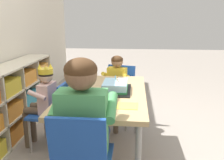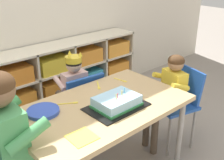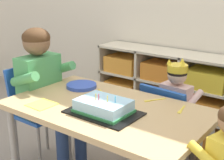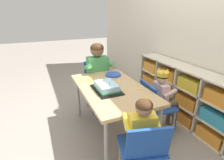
{
  "view_description": "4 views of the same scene",
  "coord_description": "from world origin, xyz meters",
  "px_view_note": "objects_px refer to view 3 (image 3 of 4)",
  "views": [
    {
      "loc": [
        -2.0,
        -0.25,
        1.26
      ],
      "look_at": [
        0.1,
        -0.06,
        0.72
      ],
      "focal_mm": 39.43,
      "sensor_mm": 36.0,
      "label": 1
    },
    {
      "loc": [
        -1.07,
        -1.28,
        1.55
      ],
      "look_at": [
        0.1,
        0.01,
        0.79
      ],
      "focal_mm": 44.81,
      "sensor_mm": 36.0,
      "label": 2
    },
    {
      "loc": [
        1.07,
        -1.37,
        1.35
      ],
      "look_at": [
        0.01,
        0.04,
        0.79
      ],
      "focal_mm": 51.15,
      "sensor_mm": 36.0,
      "label": 3
    },
    {
      "loc": [
        1.72,
        -0.75,
        1.46
      ],
      "look_at": [
        0.1,
        -0.04,
        0.77
      ],
      "focal_mm": 28.36,
      "sensor_mm": 36.0,
      "label": 4
    }
  ],
  "objects_px": {
    "adult_helper_seated": "(45,85)",
    "activity_table": "(106,115)",
    "birthday_cake_on_tray": "(104,108)",
    "fork_by_napkin": "(181,110)",
    "classroom_chair_blue": "(169,122)",
    "classroom_chair_adult_side": "(36,106)",
    "child_with_crown": "(179,101)",
    "fork_at_table_front_edge": "(154,100)",
    "paper_plate_stack": "(82,86)",
    "fork_near_cake_tray": "(103,93)"
  },
  "relations": [
    {
      "from": "classroom_chair_adult_side",
      "to": "child_with_crown",
      "type": "bearing_deg",
      "value": -57.55
    },
    {
      "from": "adult_helper_seated",
      "to": "fork_at_table_front_edge",
      "type": "xyz_separation_m",
      "value": [
        0.76,
        0.2,
        -0.0
      ]
    },
    {
      "from": "classroom_chair_blue",
      "to": "classroom_chair_adult_side",
      "type": "bearing_deg",
      "value": 32.24
    },
    {
      "from": "fork_by_napkin",
      "to": "fork_at_table_front_edge",
      "type": "distance_m",
      "value": 0.21
    },
    {
      "from": "adult_helper_seated",
      "to": "paper_plate_stack",
      "type": "bearing_deg",
      "value": -63.46
    },
    {
      "from": "adult_helper_seated",
      "to": "activity_table",
      "type": "bearing_deg",
      "value": -95.14
    },
    {
      "from": "classroom_chair_blue",
      "to": "fork_at_table_front_edge",
      "type": "height_order",
      "value": "classroom_chair_blue"
    },
    {
      "from": "activity_table",
      "to": "adult_helper_seated",
      "type": "bearing_deg",
      "value": 174.83
    },
    {
      "from": "adult_helper_seated",
      "to": "classroom_chair_blue",
      "type": "bearing_deg",
      "value": -59.34
    },
    {
      "from": "classroom_chair_blue",
      "to": "fork_by_napkin",
      "type": "relative_size",
      "value": 5.38
    },
    {
      "from": "adult_helper_seated",
      "to": "child_with_crown",
      "type": "bearing_deg",
      "value": -53.64
    },
    {
      "from": "activity_table",
      "to": "fork_near_cake_tray",
      "type": "relative_size",
      "value": 9.19
    },
    {
      "from": "paper_plate_stack",
      "to": "fork_near_cake_tray",
      "type": "xyz_separation_m",
      "value": [
        0.19,
        -0.01,
        -0.01
      ]
    },
    {
      "from": "activity_table",
      "to": "adult_helper_seated",
      "type": "relative_size",
      "value": 1.14
    },
    {
      "from": "classroom_chair_blue",
      "to": "fork_by_napkin",
      "type": "distance_m",
      "value": 0.43
    },
    {
      "from": "birthday_cake_on_tray",
      "to": "paper_plate_stack",
      "type": "distance_m",
      "value": 0.48
    },
    {
      "from": "adult_helper_seated",
      "to": "fork_by_napkin",
      "type": "distance_m",
      "value": 0.98
    },
    {
      "from": "adult_helper_seated",
      "to": "birthday_cake_on_tray",
      "type": "relative_size",
      "value": 2.59
    },
    {
      "from": "paper_plate_stack",
      "to": "child_with_crown",
      "type": "bearing_deg",
      "value": 40.11
    },
    {
      "from": "paper_plate_stack",
      "to": "fork_near_cake_tray",
      "type": "relative_size",
      "value": 1.61
    },
    {
      "from": "classroom_chair_blue",
      "to": "activity_table",
      "type": "bearing_deg",
      "value": 76.71
    },
    {
      "from": "child_with_crown",
      "to": "birthday_cake_on_tray",
      "type": "relative_size",
      "value": 2.08
    },
    {
      "from": "classroom_chair_blue",
      "to": "fork_near_cake_tray",
      "type": "height_order",
      "value": "classroom_chair_blue"
    },
    {
      "from": "activity_table",
      "to": "adult_helper_seated",
      "type": "xyz_separation_m",
      "value": [
        -0.59,
        0.05,
        0.06
      ]
    },
    {
      "from": "activity_table",
      "to": "fork_near_cake_tray",
      "type": "height_order",
      "value": "fork_near_cake_tray"
    },
    {
      "from": "child_with_crown",
      "to": "fork_at_table_front_edge",
      "type": "distance_m",
      "value": 0.38
    },
    {
      "from": "child_with_crown",
      "to": "fork_by_napkin",
      "type": "distance_m",
      "value": 0.47
    },
    {
      "from": "classroom_chair_adult_side",
      "to": "fork_near_cake_tray",
      "type": "relative_size",
      "value": 5.77
    },
    {
      "from": "fork_by_napkin",
      "to": "fork_at_table_front_edge",
      "type": "bearing_deg",
      "value": 68.22
    },
    {
      "from": "classroom_chair_adult_side",
      "to": "birthday_cake_on_tray",
      "type": "xyz_separation_m",
      "value": [
        0.76,
        -0.14,
        0.22
      ]
    },
    {
      "from": "classroom_chair_blue",
      "to": "birthday_cake_on_tray",
      "type": "relative_size",
      "value": 1.67
    },
    {
      "from": "fork_at_table_front_edge",
      "to": "adult_helper_seated",
      "type": "bearing_deg",
      "value": 137.45
    },
    {
      "from": "classroom_chair_blue",
      "to": "adult_helper_seated",
      "type": "bearing_deg",
      "value": 35.82
    },
    {
      "from": "classroom_chair_adult_side",
      "to": "paper_plate_stack",
      "type": "bearing_deg",
      "value": -71.65
    },
    {
      "from": "classroom_chair_blue",
      "to": "fork_by_napkin",
      "type": "height_order",
      "value": "classroom_chair_blue"
    },
    {
      "from": "birthday_cake_on_tray",
      "to": "paper_plate_stack",
      "type": "xyz_separation_m",
      "value": [
        -0.4,
        0.26,
        -0.02
      ]
    },
    {
      "from": "activity_table",
      "to": "paper_plate_stack",
      "type": "xyz_separation_m",
      "value": [
        -0.35,
        0.17,
        0.07
      ]
    },
    {
      "from": "fork_by_napkin",
      "to": "fork_at_table_front_edge",
      "type": "xyz_separation_m",
      "value": [
        -0.2,
        0.04,
        0.0
      ]
    },
    {
      "from": "fork_by_napkin",
      "to": "birthday_cake_on_tray",
      "type": "bearing_deg",
      "value": 122.27
    },
    {
      "from": "birthday_cake_on_tray",
      "to": "activity_table",
      "type": "bearing_deg",
      "value": 119.17
    },
    {
      "from": "fork_by_napkin",
      "to": "fork_near_cake_tray",
      "type": "height_order",
      "value": "same"
    },
    {
      "from": "activity_table",
      "to": "paper_plate_stack",
      "type": "relative_size",
      "value": 5.72
    },
    {
      "from": "activity_table",
      "to": "child_with_crown",
      "type": "distance_m",
      "value": 0.64
    },
    {
      "from": "classroom_chair_adult_side",
      "to": "fork_at_table_front_edge",
      "type": "bearing_deg",
      "value": -77.31
    },
    {
      "from": "classroom_chair_adult_side",
      "to": "classroom_chair_blue",
      "type": "bearing_deg",
      "value": -62.93
    },
    {
      "from": "classroom_chair_blue",
      "to": "child_with_crown",
      "type": "xyz_separation_m",
      "value": [
        0.01,
        0.12,
        0.12
      ]
    },
    {
      "from": "birthday_cake_on_tray",
      "to": "classroom_chair_adult_side",
      "type": "bearing_deg",
      "value": 169.33
    },
    {
      "from": "activity_table",
      "to": "fork_at_table_front_edge",
      "type": "distance_m",
      "value": 0.31
    },
    {
      "from": "child_with_crown",
      "to": "adult_helper_seated",
      "type": "height_order",
      "value": "adult_helper_seated"
    },
    {
      "from": "adult_helper_seated",
      "to": "birthday_cake_on_tray",
      "type": "distance_m",
      "value": 0.65
    }
  ]
}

